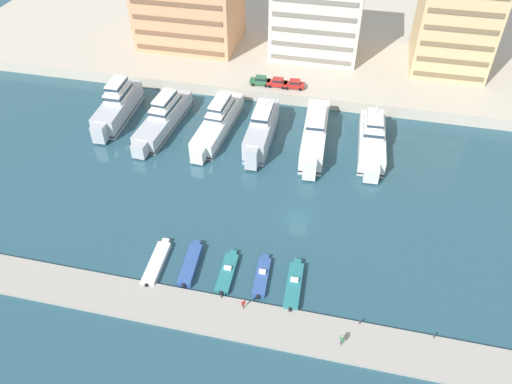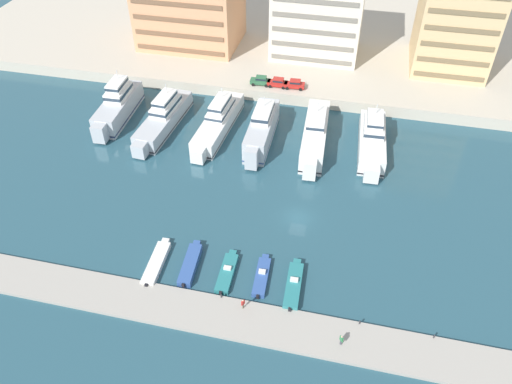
{
  "view_description": "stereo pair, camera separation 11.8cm",
  "coord_description": "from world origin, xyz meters",
  "px_view_note": "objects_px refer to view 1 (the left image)",
  "views": [
    {
      "loc": [
        5.74,
        -54.39,
        53.17
      ],
      "look_at": [
        -7.01,
        1.67,
        2.5
      ],
      "focal_mm": 35.0,
      "sensor_mm": 36.0,
      "label": 1
    },
    {
      "loc": [
        5.85,
        -54.37,
        53.17
      ],
      "look_at": [
        -7.01,
        1.67,
        2.5
      ],
      "focal_mm": 35.0,
      "sensor_mm": 36.0,
      "label": 2
    }
  ],
  "objects_px": {
    "car_red_left": "(277,82)",
    "pedestrian_near_edge": "(342,339)",
    "yacht_white_center": "(315,134)",
    "motorboat_teal_mid_left": "(227,272)",
    "yacht_white_mid_left": "(218,121)",
    "motorboat_blue_center_left": "(262,276)",
    "car_red_mid_left": "(294,84)",
    "yacht_silver_left": "(163,117)",
    "pedestrian_mid_deck": "(243,303)",
    "motorboat_white_far_left": "(157,263)",
    "yacht_silver_center_left": "(261,129)",
    "yacht_silver_far_left": "(117,106)",
    "motorboat_blue_left": "(191,264)",
    "car_green_far_left": "(260,80)",
    "motorboat_teal_center": "(294,285)",
    "yacht_white_center_right": "(372,139)"
  },
  "relations": [
    {
      "from": "yacht_silver_center_left",
      "to": "motorboat_white_far_left",
      "type": "height_order",
      "value": "yacht_silver_center_left"
    },
    {
      "from": "yacht_white_center",
      "to": "car_green_far_left",
      "type": "distance_m",
      "value": 20.1
    },
    {
      "from": "motorboat_blue_left",
      "to": "pedestrian_mid_deck",
      "type": "distance_m",
      "value": 10.36
    },
    {
      "from": "motorboat_blue_left",
      "to": "motorboat_teal_center",
      "type": "distance_m",
      "value": 14.43
    },
    {
      "from": "motorboat_teal_mid_left",
      "to": "motorboat_blue_center_left",
      "type": "distance_m",
      "value": 4.74
    },
    {
      "from": "motorboat_blue_center_left",
      "to": "yacht_silver_far_left",
      "type": "bearing_deg",
      "value": 137.4
    },
    {
      "from": "motorboat_teal_mid_left",
      "to": "car_red_mid_left",
      "type": "height_order",
      "value": "car_red_mid_left"
    },
    {
      "from": "car_green_far_left",
      "to": "car_red_left",
      "type": "relative_size",
      "value": 1.02
    },
    {
      "from": "motorboat_teal_mid_left",
      "to": "car_red_left",
      "type": "relative_size",
      "value": 1.86
    },
    {
      "from": "yacht_silver_center_left",
      "to": "motorboat_teal_mid_left",
      "type": "xyz_separation_m",
      "value": [
        2.16,
        -31.35,
        -2.13
      ]
    },
    {
      "from": "yacht_white_mid_left",
      "to": "yacht_silver_center_left",
      "type": "bearing_deg",
      "value": -11.37
    },
    {
      "from": "yacht_silver_center_left",
      "to": "car_green_far_left",
      "type": "xyz_separation_m",
      "value": [
        -3.71,
        15.99,
        0.78
      ]
    },
    {
      "from": "motorboat_teal_mid_left",
      "to": "car_red_mid_left",
      "type": "xyz_separation_m",
      "value": [
        1.1,
        47.45,
        2.92
      ]
    },
    {
      "from": "motorboat_blue_center_left",
      "to": "pedestrian_mid_deck",
      "type": "distance_m",
      "value": 5.84
    },
    {
      "from": "motorboat_teal_mid_left",
      "to": "motorboat_blue_center_left",
      "type": "height_order",
      "value": "motorboat_blue_center_left"
    },
    {
      "from": "yacht_silver_left",
      "to": "motorboat_blue_center_left",
      "type": "bearing_deg",
      "value": -50.67
    },
    {
      "from": "pedestrian_near_edge",
      "to": "motorboat_blue_center_left",
      "type": "bearing_deg",
      "value": 144.68
    },
    {
      "from": "yacht_white_center",
      "to": "motorboat_blue_left",
      "type": "bearing_deg",
      "value": -111.51
    },
    {
      "from": "pedestrian_mid_deck",
      "to": "yacht_silver_left",
      "type": "bearing_deg",
      "value": 123.57
    },
    {
      "from": "yacht_silver_far_left",
      "to": "pedestrian_near_edge",
      "type": "xyz_separation_m",
      "value": [
        46.74,
        -40.59,
        -1.08
      ]
    },
    {
      "from": "motorboat_blue_center_left",
      "to": "car_red_mid_left",
      "type": "relative_size",
      "value": 1.77
    },
    {
      "from": "yacht_white_center",
      "to": "motorboat_teal_mid_left",
      "type": "relative_size",
      "value": 2.74
    },
    {
      "from": "motorboat_teal_center",
      "to": "car_green_far_left",
      "type": "height_order",
      "value": "car_green_far_left"
    },
    {
      "from": "yacht_white_center_right",
      "to": "motorboat_teal_center",
      "type": "xyz_separation_m",
      "value": [
        -8.24,
        -33.45,
        -1.69
      ]
    },
    {
      "from": "car_red_mid_left",
      "to": "motorboat_white_far_left",
      "type": "bearing_deg",
      "value": -102.95
    },
    {
      "from": "motorboat_teal_mid_left",
      "to": "motorboat_blue_center_left",
      "type": "xyz_separation_m",
      "value": [
        4.72,
        0.43,
        -0.02
      ]
    },
    {
      "from": "car_red_left",
      "to": "pedestrian_near_edge",
      "type": "height_order",
      "value": "car_red_left"
    },
    {
      "from": "yacht_white_center_right",
      "to": "motorboat_teal_mid_left",
      "type": "bearing_deg",
      "value": -117.63
    },
    {
      "from": "yacht_white_center_right",
      "to": "motorboat_blue_center_left",
      "type": "distance_m",
      "value": 35.22
    },
    {
      "from": "yacht_white_mid_left",
      "to": "motorboat_teal_center",
      "type": "relative_size",
      "value": 2.54
    },
    {
      "from": "yacht_white_center_right",
      "to": "yacht_silver_far_left",
      "type": "bearing_deg",
      "value": -179.71
    },
    {
      "from": "motorboat_white_far_left",
      "to": "pedestrian_near_edge",
      "type": "height_order",
      "value": "pedestrian_near_edge"
    },
    {
      "from": "yacht_silver_left",
      "to": "pedestrian_near_edge",
      "type": "height_order",
      "value": "yacht_silver_left"
    },
    {
      "from": "yacht_silver_left",
      "to": "yacht_silver_center_left",
      "type": "relative_size",
      "value": 1.16
    },
    {
      "from": "yacht_white_center_right",
      "to": "car_green_far_left",
      "type": "relative_size",
      "value": 4.59
    },
    {
      "from": "yacht_silver_far_left",
      "to": "motorboat_blue_left",
      "type": "bearing_deg",
      "value": -52.22
    },
    {
      "from": "yacht_silver_far_left",
      "to": "yacht_white_center",
      "type": "xyz_separation_m",
      "value": [
        38.07,
        -0.73,
        -0.31
      ]
    },
    {
      "from": "motorboat_teal_center",
      "to": "pedestrian_near_edge",
      "type": "height_order",
      "value": "pedestrian_near_edge"
    },
    {
      "from": "car_red_mid_left",
      "to": "motorboat_blue_center_left",
      "type": "bearing_deg",
      "value": -85.6
    },
    {
      "from": "pedestrian_mid_deck",
      "to": "yacht_white_mid_left",
      "type": "bearing_deg",
      "value": 110.5
    },
    {
      "from": "pedestrian_mid_deck",
      "to": "motorboat_blue_left",
      "type": "bearing_deg",
      "value": 148.64
    },
    {
      "from": "yacht_white_center_right",
      "to": "car_red_mid_left",
      "type": "xyz_separation_m",
      "value": [
        -16.3,
        14.22,
        1.11
      ]
    },
    {
      "from": "motorboat_white_far_left",
      "to": "yacht_white_center_right",
      "type": "bearing_deg",
      "value": 51.02
    },
    {
      "from": "yacht_silver_far_left",
      "to": "pedestrian_near_edge",
      "type": "bearing_deg",
      "value": -40.97
    },
    {
      "from": "yacht_silver_far_left",
      "to": "pedestrian_mid_deck",
      "type": "xyz_separation_m",
      "value": [
        34.24,
        -38.17,
        -1.09
      ]
    },
    {
      "from": "yacht_silver_center_left",
      "to": "car_red_left",
      "type": "distance_m",
      "value": 16.03
    },
    {
      "from": "car_red_mid_left",
      "to": "yacht_white_center",
      "type": "bearing_deg",
      "value": -67.53
    },
    {
      "from": "pedestrian_near_edge",
      "to": "yacht_white_mid_left",
      "type": "bearing_deg",
      "value": 123.38
    },
    {
      "from": "yacht_white_mid_left",
      "to": "car_red_left",
      "type": "xyz_separation_m",
      "value": [
        8.41,
        14.28,
        1.33
      ]
    },
    {
      "from": "yacht_white_center",
      "to": "car_green_far_left",
      "type": "height_order",
      "value": "yacht_white_center"
    }
  ]
}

